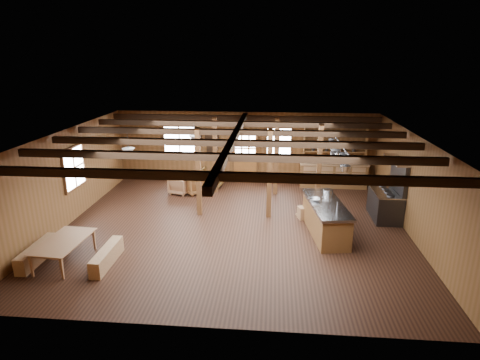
% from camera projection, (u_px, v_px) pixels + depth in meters
% --- Properties ---
extents(room, '(10.04, 9.04, 2.84)m').
position_uv_depth(room, '(234.00, 183.00, 11.39)').
color(room, black).
rests_on(room, ground).
extents(ceiling_joists, '(9.80, 8.82, 0.18)m').
position_uv_depth(ceiling_joists, '(234.00, 138.00, 11.17)').
color(ceiling_joists, black).
rests_on(ceiling_joists, ceiling).
extents(timber_posts, '(3.95, 2.35, 2.80)m').
position_uv_depth(timber_posts, '(256.00, 164.00, 13.32)').
color(timber_posts, '#422812').
rests_on(timber_posts, floor).
extents(back_door, '(1.02, 0.08, 2.15)m').
position_uv_depth(back_door, '(245.00, 161.00, 15.77)').
color(back_door, brown).
rests_on(back_door, floor).
extents(window_back_left, '(1.32, 0.06, 1.32)m').
position_uv_depth(window_back_left, '(180.00, 142.00, 15.78)').
color(window_back_left, white).
rests_on(window_back_left, wall_back).
extents(window_back_right, '(1.02, 0.06, 1.32)m').
position_uv_depth(window_back_right, '(279.00, 144.00, 15.45)').
color(window_back_right, white).
rests_on(window_back_right, wall_back).
extents(window_left, '(0.14, 1.24, 1.32)m').
position_uv_depth(window_left, '(74.00, 168.00, 12.21)').
color(window_left, white).
rests_on(window_left, wall_back).
extents(notice_boards, '(1.08, 0.03, 0.90)m').
position_uv_depth(notice_boards, '(207.00, 141.00, 15.67)').
color(notice_boards, silver).
rests_on(notice_boards, wall_back).
extents(back_counter, '(2.55, 0.60, 2.45)m').
position_uv_depth(back_counter, '(333.00, 172.00, 15.34)').
color(back_counter, brown).
rests_on(back_counter, floor).
extents(pendant_lamps, '(1.86, 2.36, 0.66)m').
position_uv_depth(pendant_lamps, '(164.00, 145.00, 12.26)').
color(pendant_lamps, '#2F2F32').
rests_on(pendant_lamps, ceiling).
extents(pot_rack, '(0.43, 3.00, 0.44)m').
position_uv_depth(pot_rack, '(339.00, 154.00, 11.13)').
color(pot_rack, '#2F2F32').
rests_on(pot_rack, ceiling).
extents(kitchen_island, '(1.22, 2.60, 1.20)m').
position_uv_depth(kitchen_island, '(325.00, 218.00, 11.33)').
color(kitchen_island, brown).
rests_on(kitchen_island, floor).
extents(step_stool, '(0.52, 0.44, 0.39)m').
position_uv_depth(step_stool, '(304.00, 213.00, 12.47)').
color(step_stool, brown).
rests_on(step_stool, floor).
extents(commercial_range, '(0.79, 1.54, 1.90)m').
position_uv_depth(commercial_range, '(387.00, 199.00, 12.39)').
color(commercial_range, '#2F2F32').
rests_on(commercial_range, floor).
extents(dining_table, '(1.02, 1.71, 0.58)m').
position_uv_depth(dining_table, '(66.00, 252.00, 9.82)').
color(dining_table, '#9B6A46').
rests_on(dining_table, floor).
extents(bench_wall, '(0.28, 1.52, 0.42)m').
position_uv_depth(bench_wall, '(37.00, 253.00, 9.90)').
color(bench_wall, brown).
rests_on(bench_wall, floor).
extents(bench_aisle, '(0.28, 1.49, 0.41)m').
position_uv_depth(bench_aisle, '(107.00, 256.00, 9.76)').
color(bench_aisle, brown).
rests_on(bench_aisle, floor).
extents(armchair_a, '(1.11, 1.11, 0.72)m').
position_uv_depth(armchair_a, '(195.00, 183.00, 14.72)').
color(armchair_a, brown).
rests_on(armchair_a, floor).
extents(armchair_b, '(0.88, 0.90, 0.73)m').
position_uv_depth(armchair_b, '(211.00, 178.00, 15.34)').
color(armchair_b, brown).
rests_on(armchair_b, floor).
extents(armchair_c, '(0.85, 0.86, 0.63)m').
position_uv_depth(armchair_c, '(180.00, 185.00, 14.68)').
color(armchair_c, '#8A5F3E').
rests_on(armchair_c, floor).
extents(counter_pot, '(0.28, 0.28, 0.17)m').
position_uv_depth(counter_pot, '(328.00, 192.00, 11.80)').
color(counter_pot, '#B2B4B9').
rests_on(counter_pot, kitchen_island).
extents(bowl, '(0.35, 0.35, 0.07)m').
position_uv_depth(bowl, '(315.00, 199.00, 11.35)').
color(bowl, silver).
rests_on(bowl, kitchen_island).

